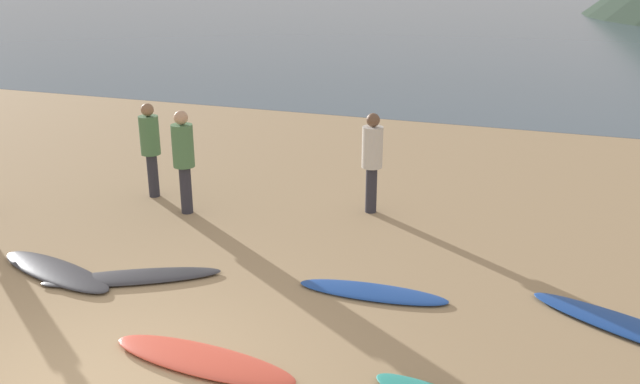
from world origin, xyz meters
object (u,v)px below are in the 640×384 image
Objects in this scene: surfboard_3 at (133,277)px; surfboard_5 at (373,292)px; person_1 at (150,143)px; surfboard_4 at (203,360)px; surfboard_2 at (55,271)px; person_3 at (183,154)px; person_0 at (372,155)px.

surfboard_3 is 3.28m from surfboard_5.
surfboard_4 is at bearing -163.56° from person_1.
surfboard_2 is 4.42m from surfboard_5.
surfboard_5 is at bearing -137.50° from person_1.
surfboard_5 is (1.31, 2.14, -0.01)m from surfboard_4.
surfboard_5 is 1.10× the size of person_3.
surfboard_2 is 1.14m from surfboard_3.
surfboard_3 reaches higher than surfboard_5.
surfboard_4 is 5.78m from person_1.
person_0 is at bearing 102.87° from surfboard_5.
surfboard_4 is at bearing -7.41° from surfboard_2.
surfboard_3 is (1.12, 0.22, -0.01)m from surfboard_2.
surfboard_2 is at bearing 161.09° from surfboard_4.
person_3 reaches higher than surfboard_4.
surfboard_4 is 1.12× the size of surfboard_5.
person_3 reaches higher than surfboard_2.
surfboard_5 is 5.46m from person_1.
person_1 is (-4.83, 2.33, 1.00)m from surfboard_5.
surfboard_5 is (4.33, 0.92, -0.01)m from surfboard_2.
person_1 is at bearing 131.39° from surfboard_4.
person_0 is 4.04m from person_1.
person_1 reaches higher than surfboard_5.
person_0 is 0.97× the size of person_3.
person_3 is at bearing -139.65° from person_1.
surfboard_3 is 4.43m from person_0.
surfboard_3 is 1.21× the size of surfboard_5.
surfboard_3 is 1.08× the size of surfboard_4.
person_3 is (0.50, 2.72, 1.02)m from surfboard_2.
surfboard_5 is 1.14× the size of person_1.
surfboard_4 is 4.79m from person_3.
surfboard_4 is 1.27× the size of person_0.
person_0 is (3.49, 3.83, 0.99)m from surfboard_2.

